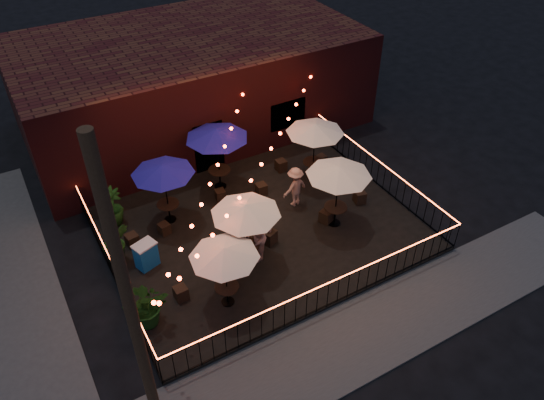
{
  "coord_description": "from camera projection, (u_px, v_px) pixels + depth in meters",
  "views": [
    {
      "loc": [
        -6.38,
        -9.96,
        12.09
      ],
      "look_at": [
        0.43,
        1.94,
        1.23
      ],
      "focal_mm": 35.0,
      "sensor_mm": 36.0,
      "label": 1
    }
  ],
  "objects": [
    {
      "name": "patron_a",
      "position": [
        268.0,
        220.0,
        17.1
      ],
      "size": [
        0.52,
        0.67,
        1.64
      ],
      "primitive_type": "imported",
      "rotation": [
        0.0,
        0.0,
        1.34
      ],
      "color": "beige",
      "rests_on": "patio"
    },
    {
      "name": "cafe_table_5",
      "position": [
        315.0,
        129.0,
        19.0
      ],
      "size": [
        2.4,
        2.4,
        2.35
      ],
      "rotation": [
        0.0,
        0.0,
        0.14
      ],
      "color": "black",
      "rests_on": "patio"
    },
    {
      "name": "festoon_lights",
      "position": [
        235.0,
        186.0,
        15.97
      ],
      "size": [
        10.02,
        8.72,
        1.32
      ],
      "color": "#FF3314",
      "rests_on": "ground"
    },
    {
      "name": "cafe_table_2",
      "position": [
        246.0,
        210.0,
        15.44
      ],
      "size": [
        2.33,
        2.33,
        2.33
      ],
      "rotation": [
        0.0,
        0.0,
        0.11
      ],
      "color": "black",
      "rests_on": "patio"
    },
    {
      "name": "fence_right",
      "position": [
        378.0,
        173.0,
        19.66
      ],
      "size": [
        0.04,
        8.0,
        1.04
      ],
      "rotation": [
        0.0,
        0.0,
        1.57
      ],
      "color": "black",
      "rests_on": "patio"
    },
    {
      "name": "fence_left",
      "position": [
        113.0,
        270.0,
        15.77
      ],
      "size": [
        0.04,
        8.0,
        1.04
      ],
      "rotation": [
        0.0,
        0.0,
        1.57
      ],
      "color": "black",
      "rests_on": "patio"
    },
    {
      "name": "bistro_chair_11",
      "position": [
        321.0,
        160.0,
        20.9
      ],
      "size": [
        0.37,
        0.37,
        0.4
      ],
      "primitive_type": "cube",
      "rotation": [
        0.0,
        0.0,
        3.25
      ],
      "color": "black",
      "rests_on": "patio"
    },
    {
      "name": "bistro_chair_0",
      "position": [
        181.0,
        293.0,
        15.45
      ],
      "size": [
        0.39,
        0.39,
        0.43
      ],
      "primitive_type": "cube",
      "rotation": [
        0.0,
        0.0,
        0.05
      ],
      "color": "black",
      "rests_on": "patio"
    },
    {
      "name": "bistro_chair_8",
      "position": [
        326.0,
        216.0,
        18.15
      ],
      "size": [
        0.5,
        0.5,
        0.46
      ],
      "primitive_type": "cube",
      "rotation": [
        0.0,
        0.0,
        0.37
      ],
      "color": "black",
      "rests_on": "patio"
    },
    {
      "name": "bistro_chair_5",
      "position": [
        269.0,
        237.0,
        17.31
      ],
      "size": [
        0.55,
        0.55,
        0.49
      ],
      "primitive_type": "cube",
      "rotation": [
        0.0,
        0.0,
        3.55
      ],
      "color": "black",
      "rests_on": "patio"
    },
    {
      "name": "bistro_chair_6",
      "position": [
        220.0,
        195.0,
        19.14
      ],
      "size": [
        0.37,
        0.37,
        0.4
      ],
      "primitive_type": "cube",
      "rotation": [
        0.0,
        0.0,
        -0.1
      ],
      "color": "black",
      "rests_on": "patio"
    },
    {
      "name": "bistro_chair_4",
      "position": [
        249.0,
        245.0,
        17.04
      ],
      "size": [
        0.49,
        0.49,
        0.44
      ],
      "primitive_type": "cube",
      "rotation": [
        0.0,
        0.0,
        0.38
      ],
      "color": "black",
      "rests_on": "patio"
    },
    {
      "name": "cafe_table_3",
      "position": [
        217.0,
        134.0,
        18.47
      ],
      "size": [
        2.44,
        2.44,
        2.48
      ],
      "rotation": [
        0.0,
        0.0,
        -0.09
      ],
      "color": "black",
      "rests_on": "patio"
    },
    {
      "name": "bistro_chair_1",
      "position": [
        226.0,
        279.0,
        15.88
      ],
      "size": [
        0.5,
        0.5,
        0.47
      ],
      "primitive_type": "cube",
      "rotation": [
        0.0,
        0.0,
        3.48
      ],
      "color": "black",
      "rests_on": "patio"
    },
    {
      "name": "bistro_chair_7",
      "position": [
        261.0,
        189.0,
        19.39
      ],
      "size": [
        0.38,
        0.38,
        0.43
      ],
      "primitive_type": "cube",
      "rotation": [
        0.0,
        0.0,
        3.1
      ],
      "color": "black",
      "rests_on": "patio"
    },
    {
      "name": "potted_shrub_b",
      "position": [
        116.0,
        242.0,
        16.32
      ],
      "size": [
        1.01,
        0.89,
        1.55
      ],
      "primitive_type": "imported",
      "rotation": [
        0.0,
        0.0,
        -0.27
      ],
      "color": "#14380C",
      "rests_on": "patio"
    },
    {
      "name": "utility_pole",
      "position": [
        129.0,
        305.0,
        10.41
      ],
      "size": [
        0.26,
        0.26,
        8.0
      ],
      "primitive_type": "cylinder",
      "color": "#372416",
      "rests_on": "ground"
    },
    {
      "name": "potted_shrub_a",
      "position": [
        147.0,
        305.0,
        14.48
      ],
      "size": [
        1.47,
        1.34,
        1.39
      ],
      "primitive_type": "imported",
      "rotation": [
        0.0,
        0.0,
        -0.24
      ],
      "color": "#113610",
      "rests_on": "patio"
    },
    {
      "name": "bistro_chair_2",
      "position": [
        132.0,
        240.0,
        17.22
      ],
      "size": [
        0.43,
        0.43,
        0.44
      ],
      "primitive_type": "cube",
      "rotation": [
        0.0,
        0.0,
        0.17
      ],
      "color": "black",
      "rests_on": "patio"
    },
    {
      "name": "sidewalk",
      "position": [
        352.0,
        341.0,
        14.54
      ],
      "size": [
        18.0,
        2.5,
        0.05
      ],
      "primitive_type": "cube",
      "color": "#464441",
      "rests_on": "ground"
    },
    {
      "name": "potted_shrub_c",
      "position": [
        111.0,
        207.0,
        17.8
      ],
      "size": [
        0.85,
        0.85,
        1.4
      ],
      "primitive_type": "imported",
      "rotation": [
        0.0,
        0.0,
        -0.08
      ],
      "color": "#18400C",
      "rests_on": "patio"
    },
    {
      "name": "bistro_chair_3",
      "position": [
        164.0,
        229.0,
        17.7
      ],
      "size": [
        0.4,
        0.4,
        0.4
      ],
      "primitive_type": "cube",
      "rotation": [
        0.0,
        0.0,
        3.36
      ],
      "color": "black",
      "rests_on": "patio"
    },
    {
      "name": "patron_b",
      "position": [
        256.0,
        237.0,
        16.34
      ],
      "size": [
        0.97,
        1.07,
        1.78
      ],
      "primitive_type": "imported",
      "rotation": [
        0.0,
        0.0,
        -1.99
      ],
      "color": "tan",
      "rests_on": "patio"
    },
    {
      "name": "cafe_table_0",
      "position": [
        224.0,
        253.0,
        14.24
      ],
      "size": [
        2.39,
        2.39,
        2.16
      ],
      "rotation": [
        0.0,
        0.0,
        0.25
      ],
      "color": "black",
      "rests_on": "patio"
    },
    {
      "name": "fence_front",
      "position": [
        328.0,
        295.0,
        14.99
      ],
      "size": [
        10.0,
        0.04,
        1.04
      ],
      "color": "black",
      "rests_on": "patio"
    },
    {
      "name": "ground",
      "position": [
        291.0,
        268.0,
        16.77
      ],
      "size": [
        110.0,
        110.0,
        0.0
      ],
      "primitive_type": "plane",
      "color": "black",
      "rests_on": "ground"
    },
    {
      "name": "patio",
      "position": [
        260.0,
        229.0,
        18.08
      ],
      "size": [
        10.0,
        8.0,
        0.15
      ],
      "primitive_type": "cube",
      "color": "black",
      "rests_on": "ground"
    },
    {
      "name": "brick_building",
      "position": [
        190.0,
        81.0,
        22.71
      ],
      "size": [
        14.0,
        8.0,
        4.0
      ],
      "color": "#3D1011",
      "rests_on": "ground"
    },
    {
      "name": "bistro_chair_9",
      "position": [
        360.0,
        197.0,
        19.01
      ],
      "size": [
        0.45,
        0.45,
        0.45
      ],
      "primitive_type": "cube",
      "rotation": [
        0.0,
        0.0,
        2.94
      ],
      "color": "black",
      "rests_on": "patio"
    },
    {
      "name": "patron_c",
      "position": [
        295.0,
        187.0,
        18.59
      ],
      "size": [
        1.06,
        0.72,
        1.53
      ],
      "primitive_type": "imported",
      "rotation": [
        0.0,
        0.0,
        3.3
      ],
      "color": "beige",
      "rests_on": "patio"
    },
    {
      "name": "cafe_table_1",
      "position": [
        163.0,
        170.0,
        17.06
      ],
      "size": [
        2.77,
        2.77,
        2.3
      ],
      "rotation": [
        0.0,
        0.0,
        -0.43
      ],
      "color": "black",
      "rests_on": "patio"
    },
    {
      "name": "cooler",
      "position": [
        146.0,
        255.0,
        16.35
      ],
      "size": [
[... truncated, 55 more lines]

